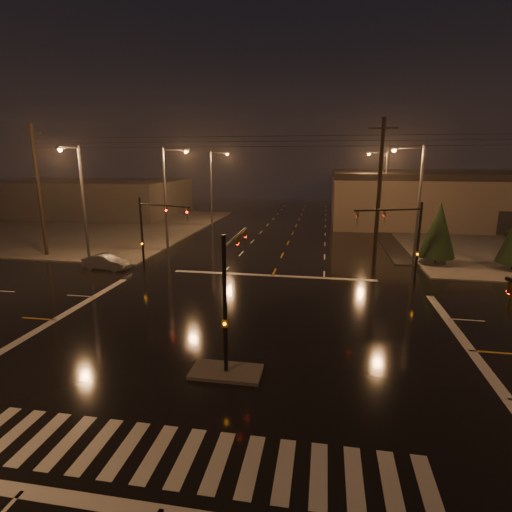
% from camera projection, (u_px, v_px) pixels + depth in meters
% --- Properties ---
extents(ground, '(140.00, 140.00, 0.00)m').
position_uv_depth(ground, '(245.00, 334.00, 20.80)').
color(ground, black).
rests_on(ground, ground).
extents(sidewalk_nw, '(36.00, 36.00, 0.12)m').
position_uv_depth(sidewalk_nw, '(73.00, 226.00, 54.52)').
color(sidewalk_nw, '#46433F').
rests_on(sidewalk_nw, ground).
extents(median_island, '(3.00, 1.60, 0.15)m').
position_uv_depth(median_island, '(226.00, 372.00, 16.95)').
color(median_island, '#46433F').
rests_on(median_island, ground).
extents(crosswalk, '(15.00, 2.60, 0.01)m').
position_uv_depth(crosswalk, '(186.00, 457.00, 12.18)').
color(crosswalk, beige).
rests_on(crosswalk, ground).
extents(stop_bar_near, '(16.00, 0.50, 0.01)m').
position_uv_depth(stop_bar_near, '(160.00, 512.00, 10.27)').
color(stop_bar_near, beige).
rests_on(stop_bar_near, ground).
extents(stop_bar_far, '(16.00, 0.50, 0.01)m').
position_uv_depth(stop_bar_far, '(272.00, 276.00, 31.34)').
color(stop_bar_far, beige).
rests_on(stop_bar_far, ground).
extents(commercial_block, '(30.00, 18.00, 5.60)m').
position_uv_depth(commercial_block, '(88.00, 197.00, 66.20)').
color(commercial_block, '#423E3A').
rests_on(commercial_block, ground).
extents(signal_mast_median, '(0.25, 4.59, 6.00)m').
position_uv_depth(signal_mast_median, '(230.00, 283.00, 16.98)').
color(signal_mast_median, black).
rests_on(signal_mast_median, ground).
extents(signal_mast_ne, '(4.84, 1.86, 6.00)m').
position_uv_depth(signal_mast_ne, '(405.00, 234.00, 28.04)').
color(signal_mast_ne, black).
rests_on(signal_mast_ne, ground).
extents(signal_mast_nw, '(4.84, 1.86, 6.00)m').
position_uv_depth(signal_mast_nw, '(151.00, 226.00, 31.21)').
color(signal_mast_nw, black).
rests_on(signal_mast_nw, ground).
extents(streetlight_1, '(2.77, 0.32, 10.00)m').
position_uv_depth(streetlight_1, '(168.00, 192.00, 38.55)').
color(streetlight_1, '#38383A').
rests_on(streetlight_1, ground).
extents(streetlight_2, '(2.77, 0.32, 10.00)m').
position_uv_depth(streetlight_2, '(213.00, 183.00, 53.87)').
color(streetlight_2, '#38383A').
rests_on(streetlight_2, ground).
extents(streetlight_3, '(2.77, 0.32, 10.00)m').
position_uv_depth(streetlight_3, '(415.00, 198.00, 32.91)').
color(streetlight_3, '#38383A').
rests_on(streetlight_3, ground).
extents(streetlight_4, '(2.77, 0.32, 10.00)m').
position_uv_depth(streetlight_4, '(383.00, 184.00, 52.07)').
color(streetlight_4, '#38383A').
rests_on(streetlight_4, ground).
extents(streetlight_5, '(0.32, 2.77, 10.00)m').
position_uv_depth(streetlight_5, '(81.00, 198.00, 32.82)').
color(streetlight_5, '#38383A').
rests_on(streetlight_5, ground).
extents(utility_pole_0, '(2.20, 0.32, 12.00)m').
position_uv_depth(utility_pole_0, '(39.00, 191.00, 36.44)').
color(utility_pole_0, black).
rests_on(utility_pole_0, ground).
extents(utility_pole_1, '(2.20, 0.32, 12.00)m').
position_uv_depth(utility_pole_1, '(379.00, 195.00, 31.45)').
color(utility_pole_1, black).
rests_on(utility_pole_1, ground).
extents(conifer_0, '(3.02, 3.02, 5.42)m').
position_uv_depth(conifer_0, '(439.00, 230.00, 33.95)').
color(conifer_0, black).
rests_on(conifer_0, ground).
extents(car_crossing, '(4.01, 1.77, 1.28)m').
position_uv_depth(car_crossing, '(106.00, 262.00, 32.97)').
color(car_crossing, '#575B5F').
rests_on(car_crossing, ground).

